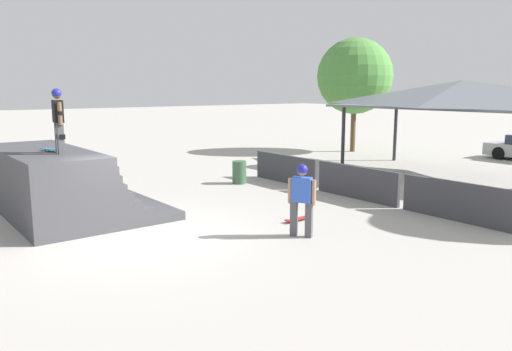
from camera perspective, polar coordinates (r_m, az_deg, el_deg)
The scene contains 10 objects.
ground_plane at distance 12.40m, azimuth -13.06°, elevation -6.80°, with size 160.00×160.00×0.00m, color #ADA8A0.
quarter_pipe_ramp at distance 15.05m, azimuth -21.72°, elevation -1.10°, with size 5.41×3.87×1.86m.
skater_on_deck at distance 13.75m, azimuth -21.68°, elevation 6.30°, with size 0.71×0.26×1.65m.
skateboard_on_deck at distance 14.29m, azimuth -22.14°, elevation 2.78°, with size 0.84×0.48×0.09m.
bystander_walking at distance 11.89m, azimuth 5.25°, elevation -2.17°, with size 0.64×0.46×1.76m.
skateboard_on_ground at distance 13.46m, azimuth 4.71°, elevation -4.99°, with size 0.24×0.83×0.09m.
barrier_fence at distance 16.40m, azimuth 11.41°, elevation -0.79°, with size 10.30×0.12×1.05m.
pavilion_shelter at distance 21.42m, azimuth 22.54°, elevation 8.51°, with size 10.56×4.40×3.85m.
tree_beside_pavilion at distance 28.67m, azimuth 11.23°, elevation 11.06°, with size 4.17×4.17×6.28m.
trash_bin at distance 18.66m, azimuth -1.91°, elevation 0.37°, with size 0.52×0.52×0.85m, color #385B3D.
Camera 1 is at (10.86, -4.86, 3.51)m, focal length 35.00 mm.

